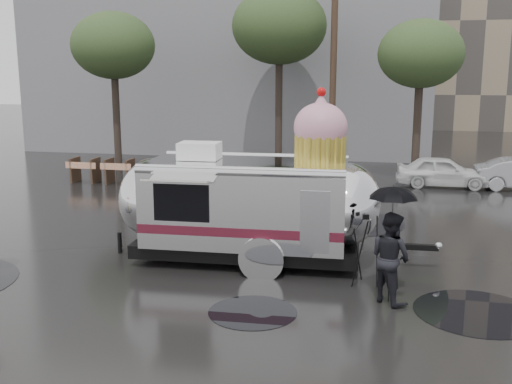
# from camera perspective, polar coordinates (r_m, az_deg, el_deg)

# --- Properties ---
(ground) EXTENTS (120.00, 120.00, 0.00)m
(ground) POSITION_cam_1_polar(r_m,az_deg,el_deg) (13.57, -9.01, -7.83)
(ground) COLOR black
(ground) RESTS_ON ground
(puddles) EXTENTS (14.16, 10.36, 0.01)m
(puddles) POSITION_cam_1_polar(r_m,az_deg,el_deg) (14.43, -3.58, -6.50)
(puddles) COLOR black
(puddles) RESTS_ON ground
(grey_building) EXTENTS (22.00, 12.00, 13.00)m
(grey_building) POSITION_cam_1_polar(r_m,az_deg,el_deg) (37.02, -1.59, 14.68)
(grey_building) COLOR slate
(grey_building) RESTS_ON ground
(utility_pole) EXTENTS (1.60, 0.28, 9.00)m
(utility_pole) POSITION_cam_1_polar(r_m,az_deg,el_deg) (26.01, 7.37, 11.78)
(utility_pole) COLOR #473323
(utility_pole) RESTS_ON ground
(tree_left) EXTENTS (3.64, 3.64, 6.95)m
(tree_left) POSITION_cam_1_polar(r_m,az_deg,el_deg) (27.55, -13.44, 13.34)
(tree_left) COLOR #382D26
(tree_left) RESTS_ON ground
(tree_mid) EXTENTS (4.20, 4.20, 8.03)m
(tree_mid) POSITION_cam_1_polar(r_m,az_deg,el_deg) (27.39, 2.24, 15.44)
(tree_mid) COLOR #382D26
(tree_mid) RESTS_ON ground
(tree_right) EXTENTS (3.36, 3.36, 6.42)m
(tree_right) POSITION_cam_1_polar(r_m,az_deg,el_deg) (24.96, 15.42, 12.48)
(tree_right) COLOR #382D26
(tree_right) RESTS_ON ground
(barricade_row) EXTENTS (4.30, 0.80, 1.00)m
(barricade_row) POSITION_cam_1_polar(r_m,az_deg,el_deg) (24.49, -12.86, 1.97)
(barricade_row) COLOR #473323
(barricade_row) RESTS_ON ground
(airstream_trailer) EXTENTS (7.76, 3.12, 4.18)m
(airstream_trailer) POSITION_cam_1_polar(r_m,az_deg,el_deg) (14.04, -0.41, -0.81)
(airstream_trailer) COLOR silver
(airstream_trailer) RESTS_ON ground
(person_right) EXTENTS (0.96, 0.95, 1.81)m
(person_right) POSITION_cam_1_polar(r_m,az_deg,el_deg) (11.95, 12.68, -6.10)
(person_right) COLOR black
(person_right) RESTS_ON ground
(umbrella_black) EXTENTS (1.15, 1.15, 2.34)m
(umbrella_black) POSITION_cam_1_polar(r_m,az_deg,el_deg) (11.68, 12.90, -1.24)
(umbrella_black) COLOR black
(umbrella_black) RESTS_ON ground
(tripod) EXTENTS (0.60, 0.63, 1.55)m
(tripod) POSITION_cam_1_polar(r_m,az_deg,el_deg) (12.78, 10.32, -4.77)
(tripod) COLOR black
(tripod) RESTS_ON ground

